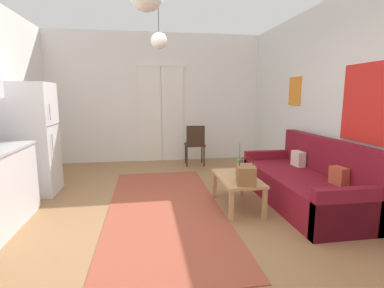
# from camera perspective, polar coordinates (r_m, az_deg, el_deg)

# --- Properties ---
(ground_plane) EXTENTS (5.27, 7.52, 0.10)m
(ground_plane) POSITION_cam_1_polar(r_m,az_deg,el_deg) (3.47, -4.08, -16.67)
(ground_plane) COLOR #996D44
(wall_back) EXTENTS (4.87, 0.13, 2.83)m
(wall_back) POSITION_cam_1_polar(r_m,az_deg,el_deg) (6.62, -6.91, 8.82)
(wall_back) COLOR white
(wall_back) RESTS_ON ground_plane
(wall_right) EXTENTS (0.12, 7.12, 2.83)m
(wall_right) POSITION_cam_1_polar(r_m,az_deg,el_deg) (4.08, 31.54, 7.19)
(wall_right) COLOR silver
(wall_right) RESTS_ON ground_plane
(area_rug) EXTENTS (1.46, 3.48, 0.01)m
(area_rug) POSITION_cam_1_polar(r_m,az_deg,el_deg) (3.98, -5.43, -12.30)
(area_rug) COLOR #9E4733
(area_rug) RESTS_ON ground_plane
(couch) EXTENTS (0.88, 2.13, 0.90)m
(couch) POSITION_cam_1_polar(r_m,az_deg,el_deg) (4.33, 21.60, -7.32)
(couch) COLOR maroon
(couch) RESTS_ON ground_plane
(coffee_table) EXTENTS (0.50, 0.93, 0.42)m
(coffee_table) POSITION_cam_1_polar(r_m,az_deg,el_deg) (3.93, 8.91, -7.20)
(coffee_table) COLOR tan
(coffee_table) RESTS_ON ground_plane
(bamboo_vase) EXTENTS (0.10, 0.10, 0.43)m
(bamboo_vase) POSITION_cam_1_polar(r_m,az_deg,el_deg) (4.00, 9.28, -4.45)
(bamboo_vase) COLOR #47704C
(bamboo_vase) RESTS_ON coffee_table
(handbag) EXTENTS (0.28, 0.34, 0.34)m
(handbag) POSITION_cam_1_polar(r_m,az_deg,el_deg) (3.61, 10.54, -5.90)
(handbag) COLOR brown
(handbag) RESTS_ON coffee_table
(refrigerator) EXTENTS (0.65, 0.63, 1.67)m
(refrigerator) POSITION_cam_1_polar(r_m,az_deg,el_deg) (4.94, -28.92, 0.83)
(refrigerator) COLOR white
(refrigerator) RESTS_ON ground_plane
(accent_chair) EXTENTS (0.44, 0.42, 0.86)m
(accent_chair) POSITION_cam_1_polar(r_m,az_deg,el_deg) (6.10, 0.59, 0.22)
(accent_chair) COLOR #382619
(accent_chair) RESTS_ON ground_plane
(pendant_lamp_far) EXTENTS (0.24, 0.24, 0.68)m
(pendant_lamp_far) POSITION_cam_1_polar(r_m,az_deg,el_deg) (4.48, -6.53, 19.54)
(pendant_lamp_far) COLOR black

